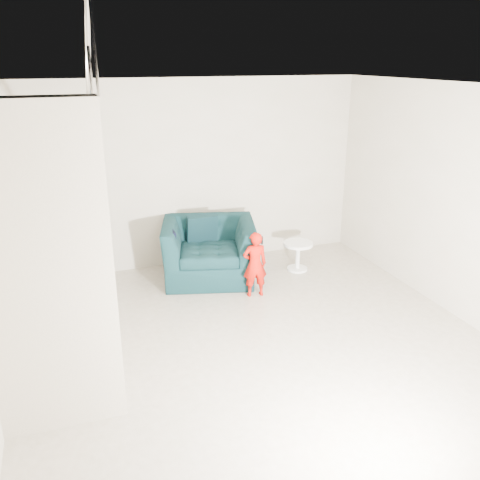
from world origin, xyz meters
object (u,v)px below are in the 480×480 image
Objects in this scene: toddler at (255,264)px; side_table at (298,251)px; armchair at (209,250)px; staircase at (54,277)px.

side_table is (0.90, 0.58, -0.15)m from toddler.
armchair is 1.31m from side_table.
armchair is 0.86m from toddler.
side_table is (1.29, -0.18, -0.12)m from armchair.
staircase is at bearing 23.44° from toddler.
staircase reaches higher than side_table.
toddler is 1.08m from side_table.
toddler is (0.40, -0.76, 0.03)m from armchair.
staircase reaches higher than armchair.
toddler is at bearing 18.13° from staircase.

